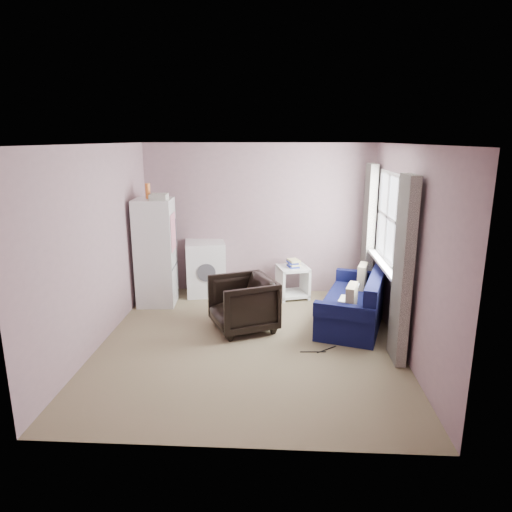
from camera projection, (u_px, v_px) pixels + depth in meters
The scene contains 8 objects.
room at pixel (251, 248), 5.62m from camera, with size 3.84×4.24×2.54m.
armchair at pixel (243, 301), 6.23m from camera, with size 0.79×0.74×0.81m, color black.
fridge at pixel (156, 252), 7.11m from camera, with size 0.62×0.61×1.90m.
washing_machine at pixel (206, 266), 7.68m from camera, with size 0.75×0.75×0.90m.
side_table at pixel (293, 280), 7.52m from camera, with size 0.59×0.59×0.65m.
sofa at pixel (357, 304), 6.46m from camera, with size 1.24×1.87×0.77m.
window_dressing at pixel (383, 248), 6.23m from camera, with size 0.17×2.62×2.18m.
floor_cables at pixel (320, 351), 5.66m from camera, with size 0.47×0.21×0.01m.
Camera 1 is at (0.39, -5.44, 2.56)m, focal length 32.00 mm.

